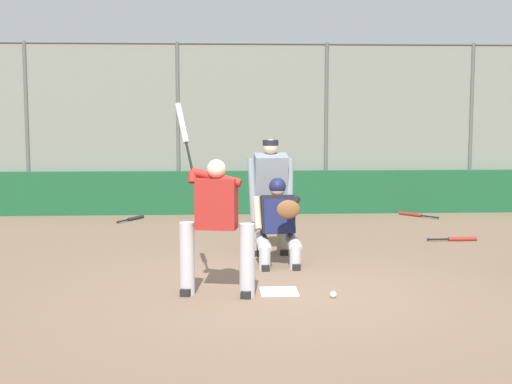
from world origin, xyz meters
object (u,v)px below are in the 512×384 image
at_px(spare_bat_by_padding, 134,218).
at_px(baseball_loose, 333,295).
at_px(batter_at_plate, 216,222).
at_px(catcher_behind_plate, 278,221).
at_px(spare_bat_near_backstop, 459,239).
at_px(spare_bat_first_base_side, 210,224).
at_px(umpire_home, 270,193).
at_px(spare_bat_third_base_side, 413,215).

bearing_deg(spare_bat_by_padding, baseball_loose, -124.14).
bearing_deg(batter_at_plate, baseball_loose, -176.94).
bearing_deg(spare_bat_by_padding, catcher_behind_plate, -120.72).
height_order(spare_bat_near_backstop, spare_bat_first_base_side, same).
height_order(umpire_home, spare_bat_by_padding, umpire_home).
relative_size(catcher_behind_plate, spare_bat_by_padding, 1.64).
distance_m(spare_bat_by_padding, spare_bat_third_base_side, 5.52).
bearing_deg(umpire_home, spare_bat_by_padding, -60.02).
relative_size(catcher_behind_plate, umpire_home, 0.71).
distance_m(batter_at_plate, spare_bat_first_base_side, 5.08).
distance_m(batter_at_plate, spare_bat_near_backstop, 5.11).
distance_m(catcher_behind_plate, spare_bat_by_padding, 4.96).
bearing_deg(spare_bat_first_base_side, catcher_behind_plate, -0.90).
height_order(batter_at_plate, umpire_home, batter_at_plate).
relative_size(spare_bat_near_backstop, spare_bat_first_base_side, 0.96).
distance_m(spare_bat_third_base_side, spare_bat_first_base_side, 4.15).
distance_m(spare_bat_by_padding, spare_bat_first_base_side, 1.65).
bearing_deg(spare_bat_near_backstop, spare_bat_third_base_side, 88.12).
bearing_deg(spare_bat_near_backstop, umpire_home, -164.16).
relative_size(batter_at_plate, umpire_home, 1.29).
distance_m(batter_at_plate, catcher_behind_plate, 1.69).
distance_m(catcher_behind_plate, spare_bat_first_base_side, 3.73).
xyz_separation_m(spare_bat_near_backstop, baseball_loose, (2.58, 3.41, 0.00)).
relative_size(spare_bat_third_base_side, baseball_loose, 9.86).
xyz_separation_m(spare_bat_near_backstop, spare_bat_by_padding, (5.49, -2.53, -0.00)).
bearing_deg(baseball_loose, spare_bat_first_base_side, -74.57).
xyz_separation_m(umpire_home, spare_bat_near_backstop, (-3.11, -0.97, -0.87)).
relative_size(umpire_home, spare_bat_third_base_side, 2.30).
xyz_separation_m(spare_bat_third_base_side, baseball_loose, (2.60, 6.16, 0.00)).
bearing_deg(catcher_behind_plate, spare_bat_first_base_side, -78.97).
xyz_separation_m(batter_at_plate, umpire_home, (-0.77, -2.25, 0.06)).
height_order(umpire_home, baseball_loose, umpire_home).
bearing_deg(catcher_behind_plate, baseball_loose, 102.25).
relative_size(spare_bat_by_padding, baseball_loose, 9.82).
bearing_deg(batter_at_plate, spare_bat_by_padding, -62.89).
bearing_deg(spare_bat_by_padding, batter_at_plate, -134.65).
relative_size(batter_at_plate, spare_bat_by_padding, 2.99).
xyz_separation_m(spare_bat_by_padding, baseball_loose, (-2.91, 5.94, 0.00)).
distance_m(catcher_behind_plate, spare_bat_near_backstop, 3.58).
bearing_deg(spare_bat_first_base_side, umpire_home, 2.18).
xyz_separation_m(spare_bat_near_backstop, spare_bat_third_base_side, (-0.02, -2.75, 0.00)).
xyz_separation_m(umpire_home, baseball_loose, (-0.53, 2.44, -0.86)).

